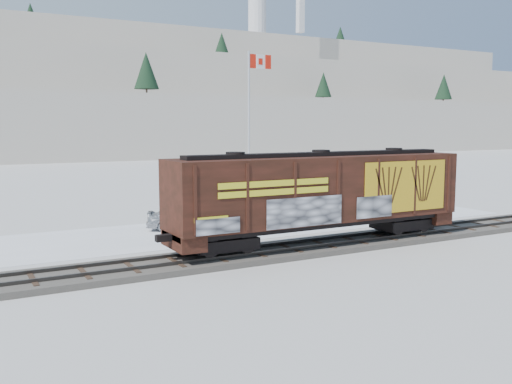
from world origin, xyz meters
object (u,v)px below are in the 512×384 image
hopper_railcar (321,192)px  car_silver (186,217)px  car_dark (338,209)px  car_white (238,214)px  flagpole (250,153)px

hopper_railcar → car_silver: bearing=116.4°
car_silver → car_dark: (10.33, -1.47, -0.10)m
car_silver → car_white: (3.21, -0.71, 0.00)m
hopper_railcar → flagpole: 13.20m
hopper_railcar → car_silver: 9.49m
car_silver → car_white: 3.29m
car_silver → car_dark: car_silver is taller
car_white → car_dark: size_ratio=1.02×
car_silver → car_white: car_white is taller
car_silver → car_dark: 10.43m
car_silver → hopper_railcar: bearing=-129.7°
hopper_railcar → car_dark: size_ratio=3.41×
hopper_railcar → car_white: 7.92m
flagpole → car_dark: (3.45, -6.02, -3.57)m
car_silver → car_dark: size_ratio=0.98×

